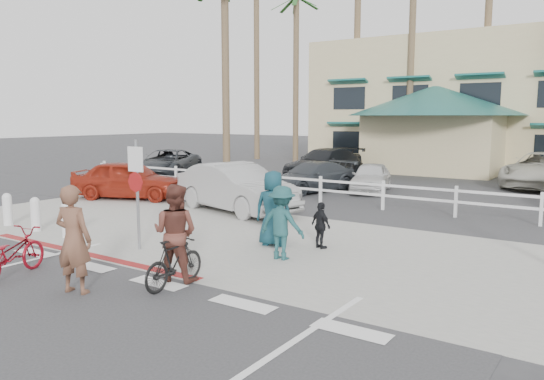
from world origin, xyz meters
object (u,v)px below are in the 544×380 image
Objects in this scene: bike_black at (174,263)px; bike_red at (11,254)px; sign_post at (137,189)px; car_white_sedan at (236,188)px; car_red_compact at (129,180)px.

bike_red is at bearing 21.45° from bike_black.
sign_post reaches higher than bike_black.
sign_post reaches higher than bike_red.
bike_black is 7.93m from car_white_sedan.
bike_black is at bearing -174.65° from bike_red.
car_white_sedan reaches higher than car_red_compact.
car_white_sedan is (-1.25, 5.32, -0.65)m from sign_post.
sign_post is 3.10m from bike_red.
car_white_sedan is (-0.87, 8.24, 0.33)m from bike_red.
car_white_sedan is at bearing -102.59° from bike_red.
car_white_sedan reaches higher than bike_black.
sign_post is 1.90× the size of bike_black.
car_white_sedan is 5.11m from car_red_compact.
bike_red is 10.10m from car_red_compact.
bike_black is (2.69, -1.55, -0.99)m from sign_post.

